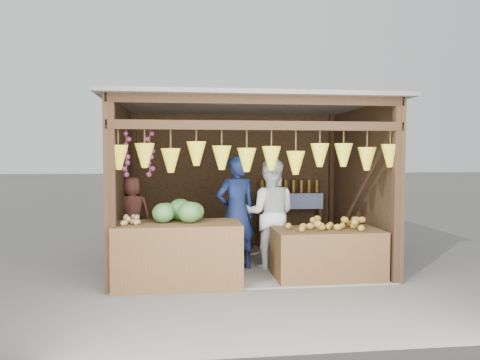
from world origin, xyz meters
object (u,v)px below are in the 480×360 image
at_px(counter_left, 178,254).
at_px(man_standing, 236,213).
at_px(counter_right, 327,254).
at_px(vendor_seated, 132,212).
at_px(woman_standing, 270,214).

xyz_separation_m(counter_left, man_standing, (0.90, 0.77, 0.47)).
relative_size(counter_right, vendor_seated, 1.31).
bearing_deg(woman_standing, man_standing, 20.41).
distance_m(counter_right, woman_standing, 1.14).
height_order(counter_left, counter_right, counter_left).
bearing_deg(woman_standing, counter_left, 43.42).
xyz_separation_m(counter_left, vendor_seated, (-0.76, 1.33, 0.43)).
relative_size(man_standing, vendor_seated, 1.53).
xyz_separation_m(counter_left, counter_right, (2.16, 0.10, -0.07)).
bearing_deg(counter_right, man_standing, 152.14).
distance_m(man_standing, woman_standing, 0.55).
height_order(counter_left, vendor_seated, vendor_seated).
distance_m(counter_right, vendor_seated, 3.21).
relative_size(counter_left, vendor_seated, 1.46).
relative_size(counter_left, man_standing, 0.96).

